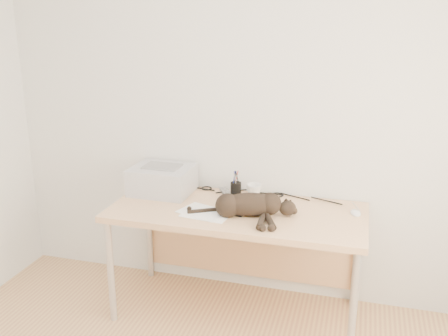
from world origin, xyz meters
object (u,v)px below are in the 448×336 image
(desk, at_px, (240,224))
(printer, at_px, (163,179))
(pen_cup, at_px, (236,189))
(cat, at_px, (247,206))
(mouse, at_px, (356,211))
(mug, at_px, (254,191))

(desk, xyz_separation_m, printer, (-0.57, 0.08, 0.23))
(desk, height_order, pen_cup, pen_cup)
(cat, distance_m, mouse, 0.67)
(cat, height_order, mouse, cat)
(printer, bearing_deg, mouse, -1.88)
(printer, xyz_separation_m, pen_cup, (0.50, 0.06, -0.04))
(printer, relative_size, mouse, 3.88)
(mug, xyz_separation_m, mouse, (0.66, -0.10, -0.03))
(desk, xyz_separation_m, mug, (0.06, 0.15, 0.18))
(cat, bearing_deg, pen_cup, 101.03)
(desk, distance_m, cat, 0.28)
(desk, relative_size, pen_cup, 8.78)
(cat, bearing_deg, mug, 80.14)
(printer, bearing_deg, mug, 5.59)
(cat, bearing_deg, mouse, 3.49)
(mouse, bearing_deg, mug, 156.98)
(mouse, bearing_deg, cat, -175.71)
(mug, relative_size, mouse, 0.96)
(mug, bearing_deg, printer, -174.41)
(mug, distance_m, pen_cup, 0.12)
(cat, distance_m, mug, 0.32)
(mug, height_order, mouse, mug)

